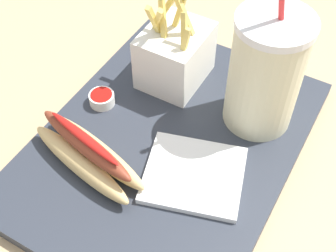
{
  "coord_description": "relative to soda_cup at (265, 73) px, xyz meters",
  "views": [
    {
      "loc": [
        0.34,
        0.19,
        0.51
      ],
      "look_at": [
        0.0,
        0.0,
        0.05
      ],
      "focal_mm": 49.28,
      "sensor_mm": 36.0,
      "label": 1
    }
  ],
  "objects": [
    {
      "name": "soda_cup",
      "position": [
        0.0,
        0.0,
        0.0
      ],
      "size": [
        0.1,
        0.1,
        0.25
      ],
      "color": "beige",
      "rests_on": "food_tray"
    },
    {
      "name": "fries_basket",
      "position": [
        -0.01,
        -0.14,
        -0.04
      ],
      "size": [
        0.1,
        0.09,
        0.16
      ],
      "color": "white",
      "rests_on": "food_tray"
    },
    {
      "name": "ground_plane",
      "position": [
        0.1,
        -0.09,
        -0.11
      ],
      "size": [
        2.4,
        2.4,
        0.02
      ],
      "primitive_type": "cube",
      "color": "tan"
    },
    {
      "name": "napkin_stack",
      "position": [
        0.14,
        -0.03,
        -0.08
      ],
      "size": [
        0.14,
        0.15,
        0.01
      ],
      "primitive_type": "cube",
      "rotation": [
        0.0,
        0.0,
        0.29
      ],
      "color": "white",
      "rests_on": "food_tray"
    },
    {
      "name": "ketchup_cup_1",
      "position": [
        0.09,
        -0.21,
        -0.08
      ],
      "size": [
        0.04,
        0.04,
        0.02
      ],
      "color": "white",
      "rests_on": "food_tray"
    },
    {
      "name": "hot_dog_1",
      "position": [
        0.19,
        -0.16,
        -0.06
      ],
      "size": [
        0.09,
        0.18,
        0.06
      ],
      "color": "#DBB775",
      "rests_on": "food_tray"
    },
    {
      "name": "food_tray",
      "position": [
        0.1,
        -0.09,
        -0.09
      ],
      "size": [
        0.43,
        0.33,
        0.02
      ],
      "primitive_type": "cube",
      "color": "#2D333D",
      "rests_on": "ground_plane"
    }
  ]
}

